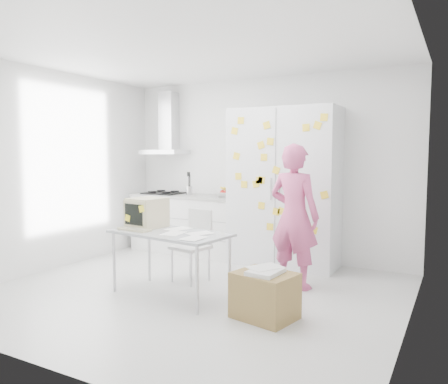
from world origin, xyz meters
The scene contains 10 objects.
floor centered at (0.00, 0.00, -0.01)m, with size 4.50×4.00×0.02m, color silver.
walls centered at (0.00, 0.72, 1.35)m, with size 4.52×4.01×2.70m.
ceiling centered at (0.00, 0.00, 2.70)m, with size 4.50×4.00×0.02m, color white.
counter_run centered at (-1.20, 1.70, 0.47)m, with size 1.84×0.63×1.28m.
range_hood centered at (-1.65, 1.84, 1.96)m, with size 0.70×0.48×1.01m.
tall_cabinet centered at (0.45, 1.67, 1.10)m, with size 1.50×0.68×2.20m.
person centered at (0.93, 0.75, 0.84)m, with size 0.62×0.40×1.69m, color #CD5084.
desk centered at (-0.42, -0.14, 0.80)m, with size 1.40×0.83×1.06m.
chair centered at (-0.25, 0.43, 0.50)m, with size 0.46×0.46×0.88m.
cardboard_box centered at (1.03, -0.32, 0.23)m, with size 0.63×0.55×0.48m.
Camera 1 is at (2.63, -4.08, 1.57)m, focal length 35.00 mm.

